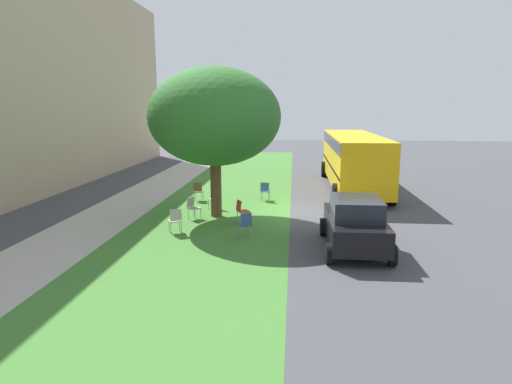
{
  "coord_description": "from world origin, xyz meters",
  "views": [
    {
      "loc": [
        -17.98,
        0.11,
        4.38
      ],
      "look_at": [
        -1.75,
        1.5,
        1.17
      ],
      "focal_mm": 30.62,
      "sensor_mm": 36.0,
      "label": 1
    }
  ],
  "objects_px": {
    "chair_6": "(265,190)",
    "parked_car": "(355,223)",
    "chair_2": "(241,209)",
    "chair_4": "(198,190)",
    "school_bus": "(353,156)",
    "chair_3": "(215,197)",
    "street_tree": "(215,117)",
    "chair_5": "(193,206)",
    "chair_0": "(175,219)",
    "chair_1": "(245,223)"
  },
  "relations": [
    {
      "from": "street_tree",
      "to": "chair_5",
      "type": "xyz_separation_m",
      "value": [
        -0.53,
        0.84,
        -3.45
      ]
    },
    {
      "from": "chair_1",
      "to": "chair_4",
      "type": "relative_size",
      "value": 1.0
    },
    {
      "from": "chair_2",
      "to": "chair_3",
      "type": "bearing_deg",
      "value": 33.06
    },
    {
      "from": "chair_2",
      "to": "parked_car",
      "type": "height_order",
      "value": "parked_car"
    },
    {
      "from": "street_tree",
      "to": "chair_3",
      "type": "xyz_separation_m",
      "value": [
        1.19,
        0.25,
        -3.45
      ]
    },
    {
      "from": "chair_2",
      "to": "chair_4",
      "type": "height_order",
      "value": "same"
    },
    {
      "from": "school_bus",
      "to": "street_tree",
      "type": "bearing_deg",
      "value": 136.49
    },
    {
      "from": "chair_4",
      "to": "school_bus",
      "type": "relative_size",
      "value": 0.08
    },
    {
      "from": "chair_1",
      "to": "parked_car",
      "type": "xyz_separation_m",
      "value": [
        -0.91,
        -3.51,
        0.32
      ]
    },
    {
      "from": "chair_3",
      "to": "school_bus",
      "type": "relative_size",
      "value": 0.08
    },
    {
      "from": "chair_2",
      "to": "chair_4",
      "type": "xyz_separation_m",
      "value": [
        3.69,
        2.48,
        0.0
      ]
    },
    {
      "from": "chair_5",
      "to": "school_bus",
      "type": "xyz_separation_m",
      "value": [
        7.14,
        -7.11,
        1.24
      ]
    },
    {
      "from": "street_tree",
      "to": "chair_6",
      "type": "bearing_deg",
      "value": -29.66
    },
    {
      "from": "parked_car",
      "to": "chair_5",
      "type": "bearing_deg",
      "value": 60.83
    },
    {
      "from": "chair_0",
      "to": "parked_car",
      "type": "relative_size",
      "value": 0.24
    },
    {
      "from": "chair_6",
      "to": "chair_1",
      "type": "bearing_deg",
      "value": 177.27
    },
    {
      "from": "street_tree",
      "to": "chair_3",
      "type": "bearing_deg",
      "value": 11.63
    },
    {
      "from": "chair_5",
      "to": "chair_6",
      "type": "height_order",
      "value": "same"
    },
    {
      "from": "chair_3",
      "to": "school_bus",
      "type": "bearing_deg",
      "value": -50.29
    },
    {
      "from": "chair_2",
      "to": "chair_5",
      "type": "relative_size",
      "value": 1.0
    },
    {
      "from": "chair_3",
      "to": "parked_car",
      "type": "height_order",
      "value": "parked_car"
    },
    {
      "from": "street_tree",
      "to": "chair_5",
      "type": "height_order",
      "value": "street_tree"
    },
    {
      "from": "chair_3",
      "to": "street_tree",
      "type": "bearing_deg",
      "value": -168.37
    },
    {
      "from": "chair_0",
      "to": "chair_2",
      "type": "xyz_separation_m",
      "value": [
        1.63,
        -2.13,
        0.0
      ]
    },
    {
      "from": "chair_3",
      "to": "parked_car",
      "type": "xyz_separation_m",
      "value": [
        -4.98,
        -5.24,
        0.32
      ]
    },
    {
      "from": "street_tree",
      "to": "chair_4",
      "type": "relative_size",
      "value": 6.69
    },
    {
      "from": "school_bus",
      "to": "chair_2",
      "type": "bearing_deg",
      "value": 145.72
    },
    {
      "from": "chair_5",
      "to": "chair_2",
      "type": "bearing_deg",
      "value": -101.4
    },
    {
      "from": "chair_1",
      "to": "chair_3",
      "type": "distance_m",
      "value": 4.42
    },
    {
      "from": "chair_1",
      "to": "parked_car",
      "type": "relative_size",
      "value": 0.24
    },
    {
      "from": "school_bus",
      "to": "chair_0",
      "type": "bearing_deg",
      "value": 141.6
    },
    {
      "from": "chair_2",
      "to": "chair_4",
      "type": "bearing_deg",
      "value": 33.91
    },
    {
      "from": "chair_5",
      "to": "school_bus",
      "type": "height_order",
      "value": "school_bus"
    },
    {
      "from": "street_tree",
      "to": "chair_2",
      "type": "bearing_deg",
      "value": -129.25
    },
    {
      "from": "chair_0",
      "to": "chair_5",
      "type": "relative_size",
      "value": 1.0
    },
    {
      "from": "chair_4",
      "to": "chair_5",
      "type": "height_order",
      "value": "same"
    },
    {
      "from": "chair_3",
      "to": "chair_5",
      "type": "height_order",
      "value": "same"
    },
    {
      "from": "chair_1",
      "to": "chair_3",
      "type": "height_order",
      "value": "same"
    },
    {
      "from": "chair_3",
      "to": "school_bus",
      "type": "height_order",
      "value": "school_bus"
    },
    {
      "from": "chair_3",
      "to": "chair_4",
      "type": "bearing_deg",
      "value": 35.04
    },
    {
      "from": "chair_4",
      "to": "parked_car",
      "type": "distance_m",
      "value": 9.12
    },
    {
      "from": "chair_6",
      "to": "parked_car",
      "type": "relative_size",
      "value": 0.24
    },
    {
      "from": "chair_3",
      "to": "school_bus",
      "type": "distance_m",
      "value": 8.56
    },
    {
      "from": "chair_2",
      "to": "chair_3",
      "type": "height_order",
      "value": "same"
    },
    {
      "from": "chair_4",
      "to": "school_bus",
      "type": "xyz_separation_m",
      "value": [
        3.85,
        -7.61,
        1.24
      ]
    },
    {
      "from": "chair_1",
      "to": "chair_2",
      "type": "height_order",
      "value": "same"
    },
    {
      "from": "parked_car",
      "to": "street_tree",
      "type": "bearing_deg",
      "value": 52.84
    },
    {
      "from": "chair_3",
      "to": "school_bus",
      "type": "xyz_separation_m",
      "value": [
        5.41,
        -6.52,
        1.24
      ]
    },
    {
      "from": "parked_car",
      "to": "chair_0",
      "type": "bearing_deg",
      "value": 78.42
    },
    {
      "from": "chair_1",
      "to": "street_tree",
      "type": "bearing_deg",
      "value": 27.35
    }
  ]
}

